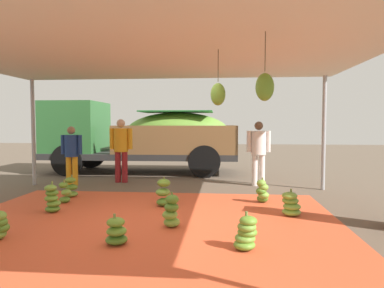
{
  "coord_description": "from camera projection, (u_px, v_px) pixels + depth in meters",
  "views": [
    {
      "loc": [
        1.33,
        -5.77,
        1.66
      ],
      "look_at": [
        0.55,
        2.66,
        1.17
      ],
      "focal_mm": 33.06,
      "sensor_mm": 36.0,
      "label": 1
    }
  ],
  "objects": [
    {
      "name": "ground_plane",
      "position": [
        172.0,
        189.0,
        8.94
      ],
      "size": [
        40.0,
        40.0,
        0.0
      ],
      "primitive_type": "plane",
      "color": "brown"
    },
    {
      "name": "tarp_orange",
      "position": [
        145.0,
        222.0,
        5.96
      ],
      "size": [
        6.58,
        5.01,
        0.01
      ],
      "primitive_type": "cube",
      "color": "#D1512D",
      "rests_on": "ground"
    },
    {
      "name": "tent_canopy",
      "position": [
        143.0,
        52.0,
        5.7
      ],
      "size": [
        8.0,
        7.0,
        2.91
      ],
      "color": "#9EA0A5",
      "rests_on": "ground"
    },
    {
      "name": "banana_bunch_0",
      "position": [
        164.0,
        194.0,
        7.1
      ],
      "size": [
        0.38,
        0.4,
        0.58
      ],
      "color": "#477523",
      "rests_on": "tarp_orange"
    },
    {
      "name": "banana_bunch_1",
      "position": [
        291.0,
        204.0,
        6.34
      ],
      "size": [
        0.47,
        0.47,
        0.49
      ],
      "color": "#75A83D",
      "rests_on": "tarp_orange"
    },
    {
      "name": "banana_bunch_2",
      "position": [
        65.0,
        193.0,
        7.36
      ],
      "size": [
        0.31,
        0.28,
        0.49
      ],
      "color": "#518428",
      "rests_on": "tarp_orange"
    },
    {
      "name": "banana_bunch_3",
      "position": [
        71.0,
        188.0,
        7.94
      ],
      "size": [
        0.38,
        0.38,
        0.5
      ],
      "color": "#6B9E38",
      "rests_on": "tarp_orange"
    },
    {
      "name": "banana_bunch_6",
      "position": [
        246.0,
        234.0,
        4.63
      ],
      "size": [
        0.42,
        0.41,
        0.5
      ],
      "color": "#60932D",
      "rests_on": "tarp_orange"
    },
    {
      "name": "banana_bunch_7",
      "position": [
        52.0,
        199.0,
        6.58
      ],
      "size": [
        0.38,
        0.37,
        0.58
      ],
      "color": "#518428",
      "rests_on": "tarp_orange"
    },
    {
      "name": "banana_bunch_8",
      "position": [
        116.0,
        232.0,
        4.83
      ],
      "size": [
        0.38,
        0.38,
        0.42
      ],
      "color": "#477523",
      "rests_on": "tarp_orange"
    },
    {
      "name": "banana_bunch_9",
      "position": [
        262.0,
        192.0,
        7.37
      ],
      "size": [
        0.34,
        0.33,
        0.53
      ],
      "color": "#477523",
      "rests_on": "tarp_orange"
    },
    {
      "name": "banana_bunch_10",
      "position": [
        171.0,
        212.0,
        5.62
      ],
      "size": [
        0.37,
        0.37,
        0.57
      ],
      "color": "#75A83D",
      "rests_on": "tarp_orange"
    },
    {
      "name": "cargo_truck_main",
      "position": [
        138.0,
        135.0,
        12.04
      ],
      "size": [
        6.45,
        2.42,
        2.4
      ],
      "color": "#2D2D2D",
      "rests_on": "ground"
    },
    {
      "name": "worker_0",
      "position": [
        259.0,
        148.0,
        9.4
      ],
      "size": [
        0.63,
        0.38,
        1.72
      ],
      "color": "silver",
      "rests_on": "ground"
    },
    {
      "name": "worker_1",
      "position": [
        72.0,
        151.0,
        9.49
      ],
      "size": [
        0.58,
        0.36,
        1.59
      ],
      "color": "orange",
      "rests_on": "ground"
    },
    {
      "name": "worker_2",
      "position": [
        121.0,
        146.0,
        9.95
      ],
      "size": [
        0.65,
        0.4,
        1.79
      ],
      "color": "maroon",
      "rests_on": "ground"
    }
  ]
}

